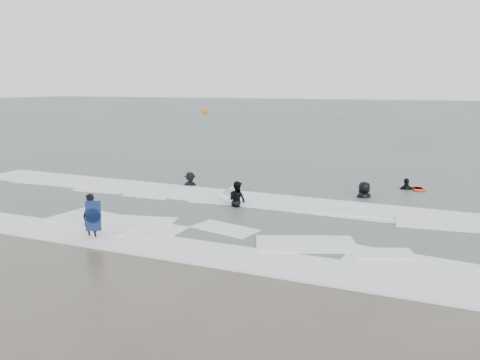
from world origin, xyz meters
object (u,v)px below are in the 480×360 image
at_px(surfer_breaker, 190,187).
at_px(buoy, 205,111).
at_px(surfer_wading, 237,207).
at_px(surfer_right_near, 406,190).
at_px(surfer_right_far, 364,199).
at_px(surfer_centre, 92,239).

xyz_separation_m(surfer_breaker, buoy, (-27.81, 54.63, 0.42)).
height_order(surfer_wading, surfer_breaker, surfer_wading).
height_order(surfer_right_near, surfer_right_far, surfer_right_far).
distance_m(surfer_centre, surfer_right_far, 11.68).
bearing_deg(surfer_right_near, surfer_centre, 32.68).
xyz_separation_m(surfer_wading, buoy, (-31.51, 57.28, 0.42)).
bearing_deg(buoy, surfer_right_far, -56.12).
xyz_separation_m(surfer_right_far, buoy, (-36.04, 53.68, 0.42)).
distance_m(surfer_wading, surfer_right_near, 8.62).
bearing_deg(surfer_right_far, surfer_right_near, -164.06).
bearing_deg(surfer_wading, buoy, -36.81).
relative_size(surfer_wading, surfer_breaker, 1.03).
bearing_deg(surfer_breaker, surfer_centre, -129.21).
relative_size(surfer_right_far, buoy, 1.16).
height_order(surfer_centre, buoy, buoy).
bearing_deg(buoy, surfer_centre, -65.38).
bearing_deg(surfer_right_near, surfer_right_far, 37.08).
relative_size(surfer_breaker, surfer_right_far, 0.83).
xyz_separation_m(surfer_breaker, surfer_right_near, (9.82, 3.42, 0.00)).
relative_size(surfer_breaker, buoy, 0.96).
xyz_separation_m(surfer_centre, surfer_breaker, (-0.99, 8.21, 0.00)).
distance_m(surfer_centre, surfer_breaker, 8.27).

